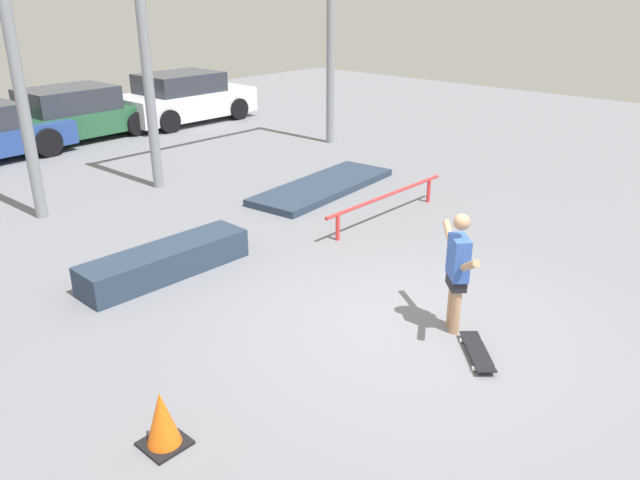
{
  "coord_description": "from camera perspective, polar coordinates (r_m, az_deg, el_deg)",
  "views": [
    {
      "loc": [
        -5.53,
        -3.61,
        3.78
      ],
      "look_at": [
        0.12,
        1.55,
        0.65
      ],
      "focal_mm": 35.0,
      "sensor_mm": 36.0,
      "label": 1
    }
  ],
  "objects": [
    {
      "name": "ground_plane",
      "position": [
        7.61,
        8.1,
        -7.79
      ],
      "size": [
        36.0,
        36.0,
        0.0
      ],
      "primitive_type": "plane",
      "color": "slate"
    },
    {
      "name": "parked_car_green",
      "position": [
        17.84,
        -21.58,
        10.62
      ],
      "size": [
        4.1,
        2.05,
        1.36
      ],
      "rotation": [
        0.0,
        0.0,
        0.03
      ],
      "color": "#28603D",
      "rests_on": "ground_plane"
    },
    {
      "name": "skateboard",
      "position": [
        7.15,
        14.19,
        -9.83
      ],
      "size": [
        0.74,
        0.72,
        0.08
      ],
      "rotation": [
        0.0,
        0.0,
        0.76
      ],
      "color": "black",
      "rests_on": "ground_plane"
    },
    {
      "name": "grind_box",
      "position": [
        8.99,
        -13.9,
        -1.88
      ],
      "size": [
        2.47,
        0.68,
        0.41
      ],
      "primitive_type": "cube",
      "rotation": [
        0.0,
        0.0,
        -0.02
      ],
      "color": "#28384C",
      "rests_on": "ground_plane"
    },
    {
      "name": "parked_car_white",
      "position": [
        19.3,
        -12.31,
        12.53
      ],
      "size": [
        4.06,
        2.03,
        1.44
      ],
      "rotation": [
        0.0,
        0.0,
        0.01
      ],
      "color": "white",
      "rests_on": "ground_plane"
    },
    {
      "name": "manual_pad",
      "position": [
        12.47,
        0.29,
        4.91
      ],
      "size": [
        3.51,
        1.52,
        0.13
      ],
      "primitive_type": "cube",
      "rotation": [
        0.0,
        0.0,
        0.11
      ],
      "color": "#28384C",
      "rests_on": "ground_plane"
    },
    {
      "name": "grind_rail",
      "position": [
        10.82,
        6.17,
        3.78
      ],
      "size": [
        3.16,
        0.08,
        0.47
      ],
      "rotation": [
        0.0,
        0.0,
        -0.0
      ],
      "color": "red",
      "rests_on": "ground_plane"
    },
    {
      "name": "traffic_cone",
      "position": [
        5.82,
        -14.24,
        -15.66
      ],
      "size": [
        0.38,
        0.38,
        0.55
      ],
      "color": "black",
      "rests_on": "ground_plane"
    },
    {
      "name": "canopy_support_right",
      "position": [
        14.14,
        -6.5,
        19.6
      ],
      "size": [
        5.44,
        0.2,
        5.1
      ],
      "color": "gray",
      "rests_on": "ground_plane"
    },
    {
      "name": "skateboarder",
      "position": [
        7.27,
        12.47,
        -2.48
      ],
      "size": [
        0.94,
        0.98,
        1.45
      ],
      "rotation": [
        0.0,
        0.0,
        0.81
      ],
      "color": "tan",
      "rests_on": "ground_plane"
    }
  ]
}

